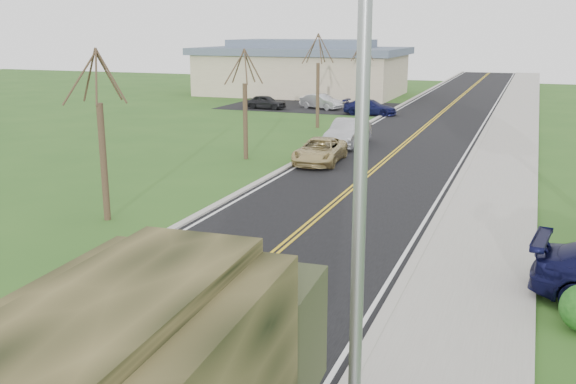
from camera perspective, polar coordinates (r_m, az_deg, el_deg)
The scene contains 15 objects.
road at distance 49.35m, azimuth 12.64°, elevation 6.15°, with size 8.00×120.00×0.01m, color black.
curb_right at distance 48.92m, azimuth 17.47°, elevation 5.84°, with size 0.30×120.00×0.12m, color #9E998E.
sidewalk_right at distance 48.85m, azimuth 19.52°, elevation 5.65°, with size 3.20×120.00×0.10m, color #9E998E.
curb_left at distance 50.10m, azimuth 7.92°, elevation 6.53°, with size 0.30×120.00×0.10m, color #9E998E.
street_light at distance 8.47m, azimuth 5.73°, elevation -1.08°, with size 1.65×0.22×8.00m.
bare_tree_a at distance 23.47m, azimuth -16.16°, elevation 3.78°, with size 1.93×2.26×6.08m.
bare_tree_b at distance 33.73m, azimuth -3.83°, elevation 7.09°, with size 1.83×2.14×5.73m.
bare_tree_c at distance 44.82m, azimuth 2.66°, elevation 9.26°, with size 2.04×2.39×6.42m.
bare_tree_d at distance 56.32m, azimuth 6.56°, elevation 9.97°, with size 1.88×2.20×5.91m.
commercial_building at distance 68.47m, azimuth 1.29°, elevation 10.91°, with size 25.50×21.50×5.65m.
suv_champagne at distance 32.90m, azimuth 2.85°, elevation 3.68°, with size 2.11×4.58×1.27m, color tan.
sedan_silver at distance 37.85m, azimuth 5.35°, elevation 5.26°, with size 1.67×4.79×1.58m, color #9FA0A4.
lot_car_dark at distance 55.77m, azimuth -1.99°, elevation 8.00°, with size 1.41×3.52×1.20m, color black.
lot_car_silver at distance 55.83m, azimuth 2.97°, elevation 8.03°, with size 1.36×3.89×1.28m, color #ADADB2.
lot_car_navy at distance 52.21m, azimuth 7.30°, elevation 7.48°, with size 1.73×4.26×1.24m, color #10123D.
Camera 1 is at (7.01, -8.39, 6.66)m, focal length 40.00 mm.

